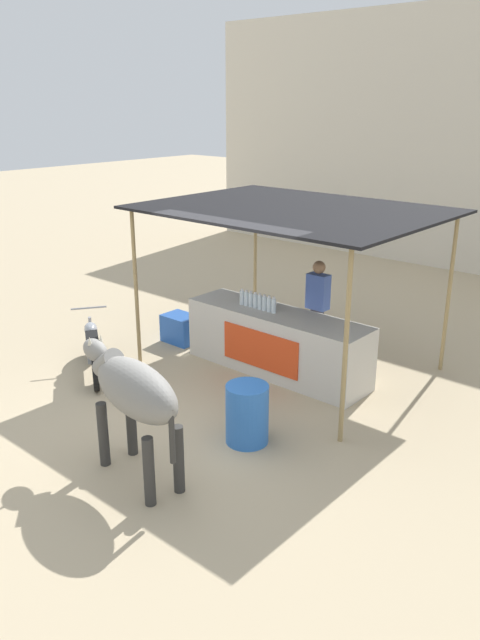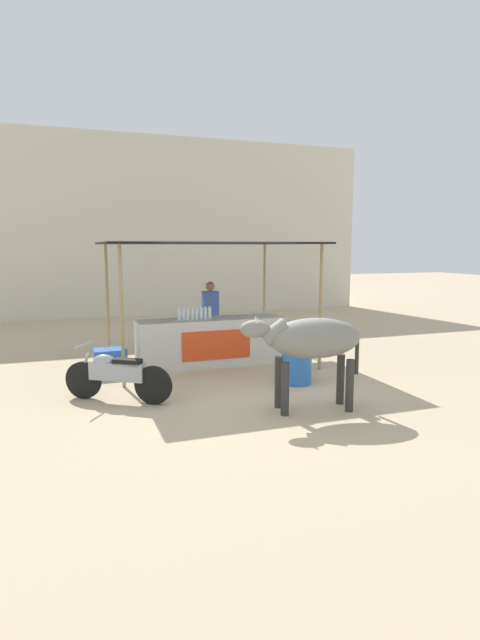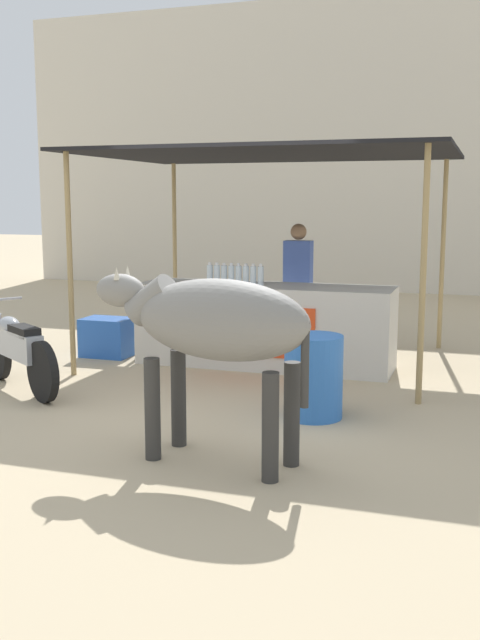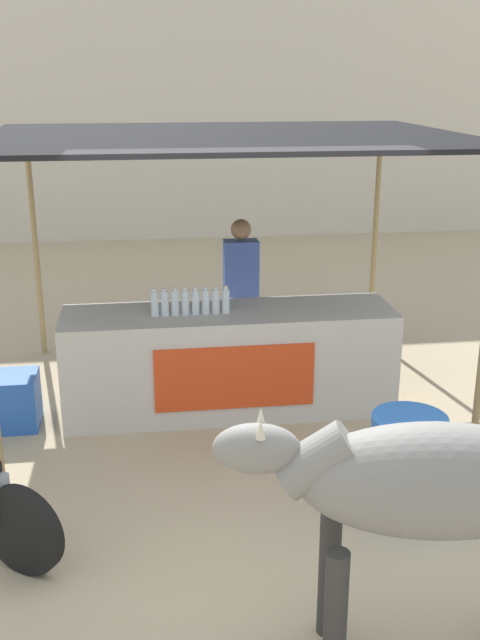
% 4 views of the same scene
% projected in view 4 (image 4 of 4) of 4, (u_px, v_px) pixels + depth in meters
% --- Properties ---
extents(ground_plane, '(60.00, 60.00, 0.00)m').
position_uv_depth(ground_plane, '(269.00, 548.00, 4.97)').
color(ground_plane, tan).
extents(building_wall_far, '(16.00, 0.50, 6.11)m').
position_uv_depth(building_wall_far, '(176.00, 69.00, 13.50)').
color(building_wall_far, beige).
rests_on(building_wall_far, ground).
extents(stall_counter, '(3.00, 0.82, 0.96)m').
position_uv_depth(stall_counter, '(229.00, 361.00, 6.88)').
color(stall_counter, beige).
rests_on(stall_counter, ground).
extents(stall_awning, '(4.20, 3.20, 2.49)m').
position_uv_depth(stall_awning, '(224.00, 145.00, 6.57)').
color(stall_awning, black).
rests_on(stall_awning, ground).
extents(water_bottle_row, '(0.70, 0.07, 0.25)m').
position_uv_depth(water_bottle_row, '(190.00, 302.00, 6.61)').
color(water_bottle_row, silver).
rests_on(water_bottle_row, stall_counter).
extents(vendor_behind_counter, '(0.34, 0.22, 1.65)m').
position_uv_depth(vendor_behind_counter, '(241.00, 298.00, 7.50)').
color(vendor_behind_counter, '#383842').
rests_on(vendor_behind_counter, ground).
extents(cooler_box, '(0.60, 0.44, 0.48)m').
position_uv_depth(cooler_box, '(4.00, 401.00, 6.61)').
color(cooler_box, blue).
rests_on(cooler_box, ground).
extents(water_barrel, '(0.53, 0.53, 0.75)m').
position_uv_depth(water_barrel, '(406.00, 465.00, 5.26)').
color(water_barrel, blue).
rests_on(water_barrel, ground).
extents(cow, '(1.85, 0.74, 1.44)m').
position_uv_depth(cow, '(423.00, 489.00, 3.72)').
color(cow, gray).
rests_on(cow, ground).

